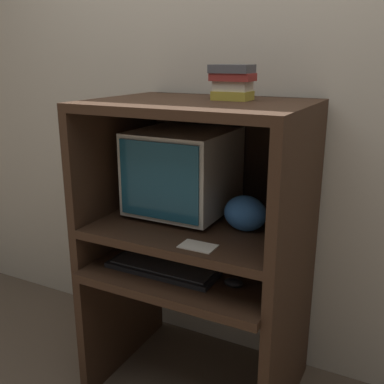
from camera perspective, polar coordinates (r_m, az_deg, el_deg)
The scene contains 10 objects.
wall_back at distance 2.17m, azimuth 5.64°, elevation 11.58°, with size 6.00×0.06×2.60m.
desk_base at distance 2.08m, azimuth 0.32°, elevation -15.05°, with size 0.87×0.69×0.64m.
desk_monitor_shelf at distance 1.94m, azimuth 0.90°, elevation -4.86°, with size 0.87×0.66×0.18m.
hutch_upper at distance 1.86m, azimuth 1.37°, elevation 6.50°, with size 0.87×0.66×0.51m.
crt_monitor at distance 1.98m, azimuth -1.07°, elevation 2.72°, with size 0.40×0.44×0.37m.
keyboard at distance 1.89m, azimuth -3.79°, elevation -9.67°, with size 0.47×0.16×0.03m.
mouse at distance 1.77m, azimuth 5.30°, elevation -11.39°, with size 0.08×0.05×0.03m.
snack_bag at distance 1.81m, azimuth 6.79°, elevation -2.70°, with size 0.18×0.13×0.14m.
book_stack at distance 1.85m, azimuth 5.17°, elevation 13.76°, with size 0.17×0.12×0.14m.
paper_card at distance 1.67m, azimuth 0.75°, elevation -6.91°, with size 0.13×0.09×0.00m.
Camera 1 is at (0.80, -1.29, 1.49)m, focal length 42.00 mm.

